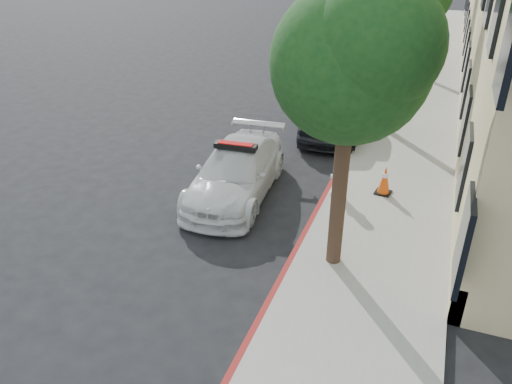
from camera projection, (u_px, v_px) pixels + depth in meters
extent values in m
plane|color=black|center=(241.00, 199.00, 13.05)|extent=(120.00, 120.00, 0.00)
cube|color=gray|center=(416.00, 100.00, 20.14)|extent=(3.20, 50.00, 0.15)
cube|color=maroon|center=(378.00, 96.00, 20.62)|extent=(0.12, 50.00, 0.15)
cylinder|color=black|center=(339.00, 190.00, 9.65)|extent=(0.30, 0.30, 3.30)
sphere|color=#113614|center=(351.00, 64.00, 8.49)|extent=(2.80, 2.80, 2.80)
sphere|color=#113614|center=(374.00, 45.00, 7.93)|extent=(2.24, 2.24, 2.24)
sphere|color=#113614|center=(333.00, 75.00, 8.99)|extent=(2.10, 2.10, 2.10)
cylinder|color=black|center=(391.00, 84.00, 16.27)|extent=(0.30, 0.30, 3.19)
sphere|color=#113614|center=(402.00, 6.00, 15.13)|extent=(2.60, 2.60, 2.60)
sphere|color=#113614|center=(390.00, 14.00, 15.63)|extent=(1.95, 1.95, 1.95)
cylinder|color=black|center=(414.00, 35.00, 22.81)|extent=(0.30, 0.30, 3.41)
imported|color=silver|center=(236.00, 172.00, 12.97)|extent=(2.22, 4.68, 1.32)
cube|color=black|center=(236.00, 146.00, 12.63)|extent=(1.12, 0.37, 0.14)
cube|color=#A50A07|center=(236.00, 144.00, 12.60)|extent=(0.92, 0.29, 0.06)
imported|color=black|center=(335.00, 110.00, 16.87)|extent=(2.25, 4.84, 1.61)
imported|color=#141A33|center=(384.00, 43.00, 26.78)|extent=(1.54, 4.30, 1.41)
cylinder|color=silver|center=(336.00, 194.00, 12.88)|extent=(0.35, 0.35, 0.11)
cylinder|color=silver|center=(337.00, 181.00, 12.71)|extent=(0.26, 0.26, 0.59)
ellipsoid|color=#191354|center=(339.00, 167.00, 12.52)|extent=(0.28, 0.28, 0.20)
cylinder|color=silver|center=(338.00, 177.00, 12.65)|extent=(0.38, 0.16, 0.11)
cylinder|color=silver|center=(338.00, 177.00, 12.65)|extent=(0.14, 0.21, 0.11)
cube|color=black|center=(383.00, 192.00, 13.01)|extent=(0.45, 0.45, 0.03)
cone|color=#E94E0C|center=(385.00, 179.00, 12.83)|extent=(0.31, 0.31, 0.73)
cylinder|color=white|center=(385.00, 175.00, 12.77)|extent=(0.17, 0.17, 0.11)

